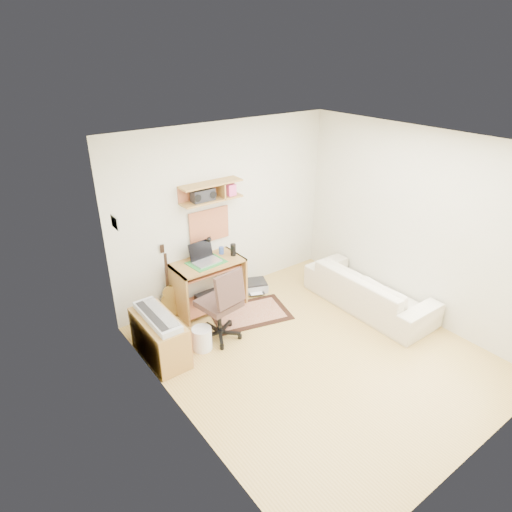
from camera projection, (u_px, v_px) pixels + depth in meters
floor at (315, 353)px, 5.53m from camera, size 3.60×4.00×0.01m
ceiling at (330, 145)px, 4.39m from camera, size 3.60×4.00×0.01m
back_wall at (225, 212)px, 6.41m from camera, size 3.60×0.01×2.60m
left_wall at (179, 314)px, 3.99m from camera, size 0.01×4.00×2.60m
right_wall at (418, 226)px, 5.93m from camera, size 0.01×4.00×2.60m
wall_shelf at (211, 192)px, 5.98m from camera, size 0.90×0.25×0.26m
cork_board at (209, 225)px, 6.28m from camera, size 0.64×0.03×0.49m
wall_photo at (115, 222)px, 4.90m from camera, size 0.02×0.20×0.15m
desk at (209, 285)px, 6.34m from camera, size 1.00×0.55×0.75m
laptop at (206, 254)px, 6.08m from camera, size 0.41×0.41×0.29m
speaker at (233, 250)px, 6.32m from camera, size 0.08×0.08×0.18m
desk_lamp at (211, 246)px, 6.28m from camera, size 0.11×0.11×0.32m
pencil_cup at (221, 250)px, 6.38m from camera, size 0.07×0.07×0.10m
boombox at (203, 195)px, 5.91m from camera, size 0.32×0.15×0.17m
rug at (250, 313)px, 6.33m from camera, size 1.24×0.98×0.01m
task_chair at (219, 303)px, 5.61m from camera, size 0.61×0.61×1.05m
cabinet at (160, 338)px, 5.36m from camera, size 0.40×0.90×0.55m
music_keyboard at (157, 317)px, 5.23m from camera, size 0.26×0.85×0.07m
guitar at (169, 282)px, 6.07m from camera, size 0.33×0.26×1.09m
waste_basket at (202, 339)px, 5.55m from camera, size 0.27×0.27×0.30m
printer at (254, 285)px, 6.90m from camera, size 0.48×0.44×0.15m
sofa at (370, 284)px, 6.35m from camera, size 0.57×1.96×0.77m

